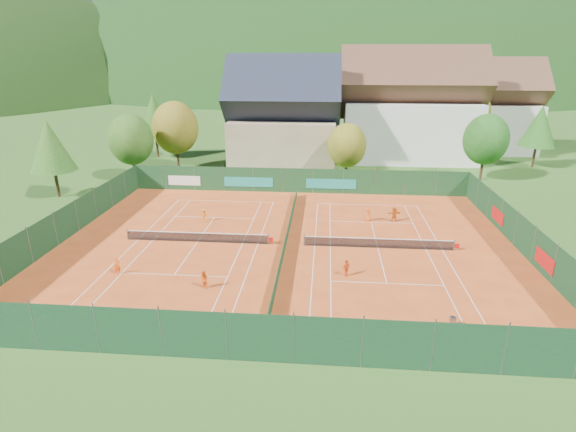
# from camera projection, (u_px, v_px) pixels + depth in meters

# --- Properties ---
(ground) EXTENTS (600.00, 600.00, 0.00)m
(ground) POSITION_uv_depth(u_px,v_px,m) (286.00, 245.00, 39.58)
(ground) COLOR #295219
(ground) RESTS_ON ground
(clay_pad) EXTENTS (40.00, 32.00, 0.01)m
(clay_pad) POSITION_uv_depth(u_px,v_px,m) (286.00, 245.00, 39.57)
(clay_pad) COLOR #BD491B
(clay_pad) RESTS_ON ground
(court_markings_left) EXTENTS (11.03, 23.83, 0.00)m
(court_markings_left) POSITION_uv_depth(u_px,v_px,m) (197.00, 242.00, 40.20)
(court_markings_left) COLOR white
(court_markings_left) RESTS_ON ground
(court_markings_right) EXTENTS (11.03, 23.83, 0.00)m
(court_markings_right) POSITION_uv_depth(u_px,v_px,m) (378.00, 248.00, 38.93)
(court_markings_right) COLOR white
(court_markings_right) RESTS_ON ground
(tennis_net_left) EXTENTS (13.30, 0.10, 1.02)m
(tennis_net_left) POSITION_uv_depth(u_px,v_px,m) (199.00, 237.00, 40.02)
(tennis_net_left) COLOR #59595B
(tennis_net_left) RESTS_ON ground
(tennis_net_right) EXTENTS (13.30, 0.10, 1.02)m
(tennis_net_right) POSITION_uv_depth(u_px,v_px,m) (380.00, 243.00, 38.75)
(tennis_net_right) COLOR #59595B
(tennis_net_right) RESTS_ON ground
(court_divider) EXTENTS (0.03, 28.80, 1.00)m
(court_divider) POSITION_uv_depth(u_px,v_px,m) (286.00, 240.00, 39.40)
(court_divider) COLOR #163D20
(court_divider) RESTS_ON ground
(fence_north) EXTENTS (40.00, 0.10, 3.00)m
(fence_north) POSITION_uv_depth(u_px,v_px,m) (294.00, 181.00, 54.10)
(fence_north) COLOR #163C1D
(fence_north) RESTS_ON ground
(fence_south) EXTENTS (40.00, 0.04, 3.00)m
(fence_south) POSITION_uv_depth(u_px,v_px,m) (260.00, 338.00, 24.07)
(fence_south) COLOR #13351D
(fence_south) RESTS_ON ground
(fence_west) EXTENTS (0.04, 32.00, 3.00)m
(fence_west) POSITION_uv_depth(u_px,v_px,m) (66.00, 222.00, 40.64)
(fence_west) COLOR #13361B
(fence_west) RESTS_ON ground
(fence_east) EXTENTS (0.09, 32.00, 3.00)m
(fence_east) POSITION_uv_depth(u_px,v_px,m) (524.00, 236.00, 37.53)
(fence_east) COLOR #14371C
(fence_east) RESTS_ON ground
(chalet) EXTENTS (16.20, 12.00, 16.00)m
(chalet) POSITION_uv_depth(u_px,v_px,m) (284.00, 121.00, 65.67)
(chalet) COLOR tan
(chalet) RESTS_ON ground
(hotel_block_a) EXTENTS (21.60, 11.00, 17.25)m
(hotel_block_a) POSITION_uv_depth(u_px,v_px,m) (409.00, 112.00, 69.53)
(hotel_block_a) COLOR silver
(hotel_block_a) RESTS_ON ground
(hotel_block_b) EXTENTS (17.28, 10.00, 15.50)m
(hotel_block_b) POSITION_uv_depth(u_px,v_px,m) (485.00, 112.00, 76.18)
(hotel_block_b) COLOR silver
(hotel_block_b) RESTS_ON ground
(tree_west_front) EXTENTS (5.72, 5.72, 8.69)m
(tree_west_front) POSITION_uv_depth(u_px,v_px,m) (131.00, 140.00, 58.22)
(tree_west_front) COLOR #4E351C
(tree_west_front) RESTS_ON ground
(tree_west_mid) EXTENTS (6.44, 6.44, 9.78)m
(tree_west_mid) POSITION_uv_depth(u_px,v_px,m) (175.00, 128.00, 63.30)
(tree_west_mid) COLOR #472C19
(tree_west_mid) RESTS_ON ground
(tree_west_back) EXTENTS (5.60, 5.60, 10.00)m
(tree_west_back) POSITION_uv_depth(u_px,v_px,m) (154.00, 115.00, 71.04)
(tree_west_back) COLOR #4A301A
(tree_west_back) RESTS_ON ground
(tree_center) EXTENTS (5.01, 5.01, 7.60)m
(tree_center) POSITION_uv_depth(u_px,v_px,m) (347.00, 145.00, 58.11)
(tree_center) COLOR #462819
(tree_center) RESTS_ON ground
(tree_east_front) EXTENTS (5.72, 5.72, 8.69)m
(tree_east_front) POSITION_uv_depth(u_px,v_px,m) (486.00, 140.00, 58.33)
(tree_east_front) COLOR #482F19
(tree_east_front) RESTS_ON ground
(tree_east_mid) EXTENTS (5.04, 5.04, 9.00)m
(tree_east_mid) POSITION_uv_depth(u_px,v_px,m) (540.00, 126.00, 64.81)
(tree_east_mid) COLOR #462E19
(tree_east_mid) RESTS_ON ground
(tree_west_side) EXTENTS (5.04, 5.04, 9.00)m
(tree_west_side) POSITION_uv_depth(u_px,v_px,m) (50.00, 146.00, 50.97)
(tree_west_side) COLOR #452C18
(tree_west_side) RESTS_ON ground
(tree_east_back) EXTENTS (7.15, 7.15, 10.86)m
(tree_east_back) POSITION_uv_depth(u_px,v_px,m) (467.00, 114.00, 72.71)
(tree_east_back) COLOR #482C19
(tree_east_back) RESTS_ON ground
(mountain_backdrop) EXTENTS (820.00, 530.00, 242.00)m
(mountain_backdrop) POSITION_uv_depth(u_px,v_px,m) (368.00, 152.00, 269.59)
(mountain_backdrop) COLOR black
(mountain_backdrop) RESTS_ON ground
(ball_hopper) EXTENTS (0.34, 0.34, 0.80)m
(ball_hopper) POSITION_uv_depth(u_px,v_px,m) (453.00, 319.00, 27.49)
(ball_hopper) COLOR slate
(ball_hopper) RESTS_ON ground
(loose_ball_0) EXTENTS (0.07, 0.07, 0.07)m
(loose_ball_0) POSITION_uv_depth(u_px,v_px,m) (179.00, 260.00, 36.54)
(loose_ball_0) COLOR #CCD833
(loose_ball_0) RESTS_ON ground
(loose_ball_1) EXTENTS (0.07, 0.07, 0.07)m
(loose_ball_1) POSITION_uv_depth(u_px,v_px,m) (344.00, 314.00, 29.01)
(loose_ball_1) COLOR #CCD833
(loose_ball_1) RESTS_ON ground
(player_left_near) EXTENTS (0.61, 0.58, 1.41)m
(player_left_near) POSITION_uv_depth(u_px,v_px,m) (117.00, 266.00, 34.09)
(player_left_near) COLOR orange
(player_left_near) RESTS_ON ground
(player_left_mid) EXTENTS (0.87, 0.85, 1.41)m
(player_left_mid) POSITION_uv_depth(u_px,v_px,m) (204.00, 280.00, 31.95)
(player_left_mid) COLOR orange
(player_left_mid) RESTS_ON ground
(player_left_far) EXTENTS (0.99, 0.75, 1.37)m
(player_left_far) POSITION_uv_depth(u_px,v_px,m) (204.00, 215.00, 44.89)
(player_left_far) COLOR orange
(player_left_far) RESTS_ON ground
(player_right_near) EXTENTS (0.79, 0.80, 1.35)m
(player_right_near) POSITION_uv_depth(u_px,v_px,m) (346.00, 268.00, 33.81)
(player_right_near) COLOR #F75E16
(player_right_near) RESTS_ON ground
(player_right_far_a) EXTENTS (0.73, 0.55, 1.33)m
(player_right_far_a) POSITION_uv_depth(u_px,v_px,m) (368.00, 215.00, 45.05)
(player_right_far_a) COLOR orange
(player_right_far_a) RESTS_ON ground
(player_right_far_b) EXTENTS (1.51, 0.73, 1.56)m
(player_right_far_b) POSITION_uv_depth(u_px,v_px,m) (394.00, 214.00, 44.86)
(player_right_far_b) COLOR orange
(player_right_far_b) RESTS_ON ground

